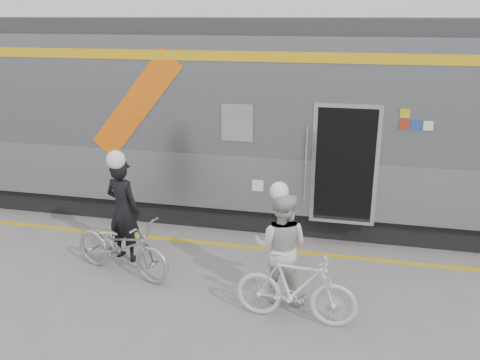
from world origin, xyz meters
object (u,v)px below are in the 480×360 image
(bicycle_left, at_px, (122,246))
(bicycle_right, at_px, (296,288))
(woman, at_px, (281,247))
(man, at_px, (123,210))

(bicycle_left, xyz_separation_m, bicycle_right, (2.98, -0.73, 0.01))
(woman, height_order, bicycle_right, woman)
(bicycle_right, bearing_deg, woman, 32.41)
(bicycle_left, xyz_separation_m, woman, (2.68, -0.18, 0.35))
(man, distance_m, woman, 2.97)
(bicycle_right, bearing_deg, man, 71.91)
(man, xyz_separation_m, bicycle_right, (3.18, -1.28, -0.40))
(woman, relative_size, bicycle_right, 0.99)
(man, distance_m, bicycle_right, 3.45)
(man, height_order, bicycle_left, man)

